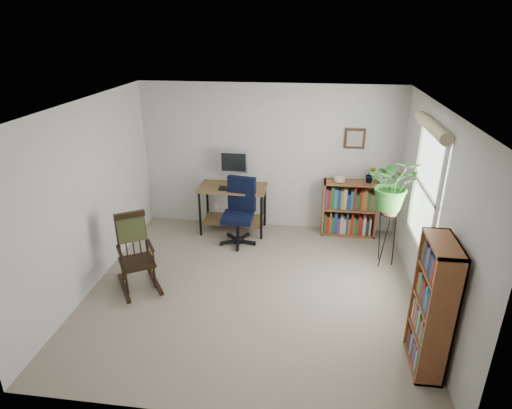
# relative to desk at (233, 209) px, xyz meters

# --- Properties ---
(floor) EXTENTS (4.20, 4.00, 0.00)m
(floor) POSITION_rel_desk_xyz_m (0.55, -1.70, -0.39)
(floor) COLOR gray
(floor) RESTS_ON ground
(ceiling) EXTENTS (4.20, 4.00, 0.00)m
(ceiling) POSITION_rel_desk_xyz_m (0.55, -1.70, 2.01)
(ceiling) COLOR silver
(ceiling) RESTS_ON ground
(wall_back) EXTENTS (4.20, 0.00, 2.40)m
(wall_back) POSITION_rel_desk_xyz_m (0.55, 0.30, 0.81)
(wall_back) COLOR beige
(wall_back) RESTS_ON ground
(wall_front) EXTENTS (4.20, 0.00, 2.40)m
(wall_front) POSITION_rel_desk_xyz_m (0.55, -3.70, 0.81)
(wall_front) COLOR beige
(wall_front) RESTS_ON ground
(wall_left) EXTENTS (0.00, 4.00, 2.40)m
(wall_left) POSITION_rel_desk_xyz_m (-1.55, -1.70, 0.81)
(wall_left) COLOR beige
(wall_left) RESTS_ON ground
(wall_right) EXTENTS (0.00, 4.00, 2.40)m
(wall_right) POSITION_rel_desk_xyz_m (2.65, -1.70, 0.81)
(wall_right) COLOR beige
(wall_right) RESTS_ON ground
(window) EXTENTS (0.12, 1.20, 1.50)m
(window) POSITION_rel_desk_xyz_m (2.61, -1.40, 1.01)
(window) COLOR white
(window) RESTS_ON wall_right
(desk) EXTENTS (1.09, 0.60, 0.78)m
(desk) POSITION_rel_desk_xyz_m (0.00, 0.00, 0.00)
(desk) COLOR brown
(desk) RESTS_ON floor
(monitor) EXTENTS (0.46, 0.16, 0.56)m
(monitor) POSITION_rel_desk_xyz_m (0.00, 0.14, 0.67)
(monitor) COLOR #B2B3B7
(monitor) RESTS_ON desk
(keyboard) EXTENTS (0.40, 0.15, 0.02)m
(keyboard) POSITION_rel_desk_xyz_m (0.00, -0.12, 0.40)
(keyboard) COLOR black
(keyboard) RESTS_ON desk
(office_chair) EXTENTS (0.67, 0.67, 1.07)m
(office_chair) POSITION_rel_desk_xyz_m (0.15, -0.45, 0.14)
(office_chair) COLOR black
(office_chair) RESTS_ON floor
(rocking_chair) EXTENTS (0.92, 1.03, 1.02)m
(rocking_chair) POSITION_rel_desk_xyz_m (-0.94, -1.83, 0.12)
(rocking_chair) COLOR black
(rocking_chair) RESTS_ON floor
(low_bookshelf) EXTENTS (0.87, 0.29, 0.91)m
(low_bookshelf) POSITION_rel_desk_xyz_m (1.90, 0.12, 0.06)
(low_bookshelf) COLOR brown
(low_bookshelf) RESTS_ON floor
(tall_bookshelf) EXTENTS (0.26, 0.62, 1.41)m
(tall_bookshelf) POSITION_rel_desk_xyz_m (2.47, -2.79, 0.31)
(tall_bookshelf) COLOR brown
(tall_bookshelf) RESTS_ON floor
(plant_stand) EXTENTS (0.33, 0.33, 0.93)m
(plant_stand) POSITION_rel_desk_xyz_m (2.35, -0.80, 0.07)
(plant_stand) COLOR black
(plant_stand) RESTS_ON floor
(spider_plant) EXTENTS (1.69, 1.88, 1.46)m
(spider_plant) POSITION_rel_desk_xyz_m (2.35, -0.80, 1.20)
(spider_plant) COLOR #2B6D26
(spider_plant) RESTS_ON plant_stand
(potted_plant_small) EXTENTS (0.13, 0.24, 0.11)m
(potted_plant_small) POSITION_rel_desk_xyz_m (2.18, 0.13, 0.57)
(potted_plant_small) COLOR #2B6D26
(potted_plant_small) RESTS_ON low_bookshelf
(framed_picture) EXTENTS (0.32, 0.04, 0.32)m
(framed_picture) POSITION_rel_desk_xyz_m (1.90, 0.27, 1.19)
(framed_picture) COLOR black
(framed_picture) RESTS_ON wall_back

